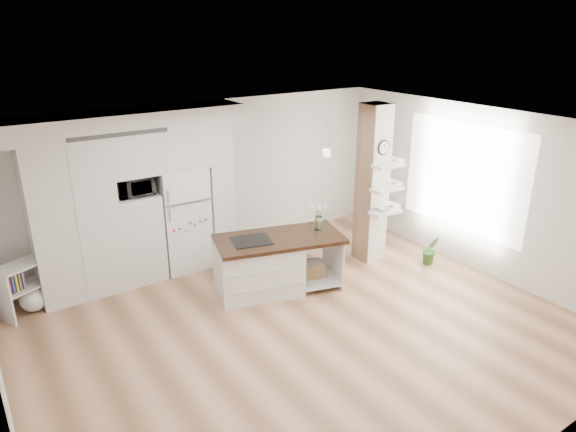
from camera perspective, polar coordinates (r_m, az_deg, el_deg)
name	(u,v)px	position (r m, az deg, el deg)	size (l,w,h in m)	color
floor	(301,329)	(7.13, 1.47, -12.40)	(7.00, 6.00, 0.01)	tan
room	(302,199)	(6.32, 1.62, 1.85)	(7.04, 6.04, 2.72)	white
cabinet_wall	(122,191)	(8.16, -17.94, 2.63)	(4.00, 0.71, 2.70)	silver
refrigerator	(182,218)	(8.65, -11.68, -0.20)	(0.78, 0.69, 1.75)	white
column	(379,184)	(8.76, 10.05, 3.47)	(0.69, 0.90, 2.70)	silver
window	(463,177)	(8.99, 18.89, 4.09)	(2.40, 2.40, 0.00)	white
pendant_light	(395,157)	(7.42, 11.79, 6.41)	(0.12, 0.12, 0.10)	white
kitchen_island	(266,264)	(7.86, -2.48, -5.32)	(2.09, 1.39, 1.43)	silver
bookshelf	(28,291)	(8.21, -26.96, -7.47)	(0.75, 0.61, 0.78)	silver
floor_plant_a	(431,250)	(9.11, 15.57, -3.64)	(0.29, 0.23, 0.52)	#336D2B
floor_plant_b	(360,221)	(10.28, 8.02, -0.51)	(0.24, 0.24, 0.43)	#336D2B
microwave	(134,186)	(8.15, -16.73, 3.20)	(0.54, 0.37, 0.30)	#2D2D2D
shelf_plant	(383,170)	(8.99, 10.55, 5.04)	(0.27, 0.23, 0.30)	#336D2B
decor_bowl	(384,209)	(8.66, 10.58, 0.79)	(0.22, 0.22, 0.05)	white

